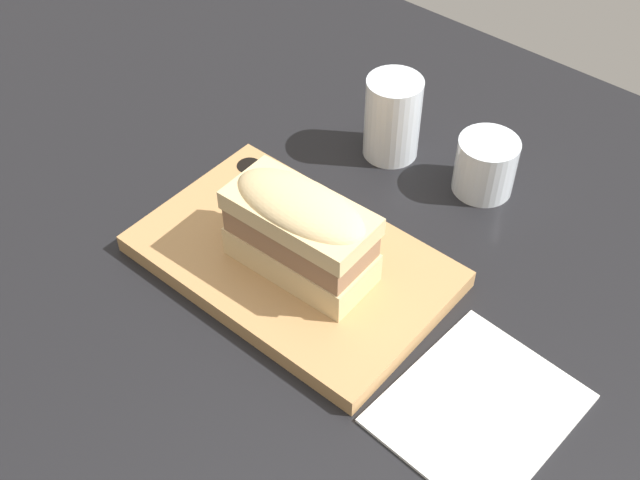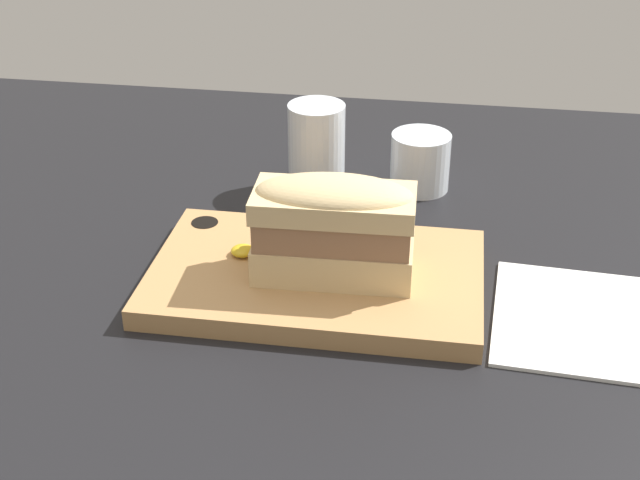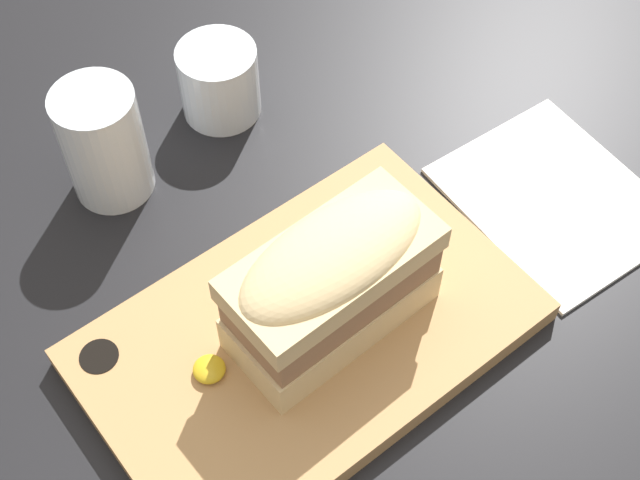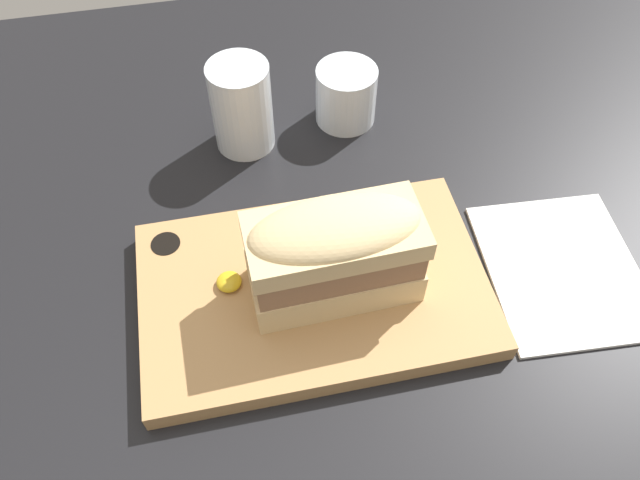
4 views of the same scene
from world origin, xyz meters
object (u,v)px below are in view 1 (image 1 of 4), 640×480
object	(u,v)px
sandwich	(300,229)
napkin	(479,408)
water_glass	(392,122)
wine_glass	(485,167)
serving_board	(292,260)

from	to	relation	value
sandwich	napkin	distance (cm)	25.64
water_glass	napkin	xyz separation A→B (cm)	(30.08, -25.97, -4.62)
wine_glass	water_glass	bearing A→B (deg)	-172.37
wine_glass	sandwich	bearing A→B (deg)	-105.64
wine_glass	napkin	world-z (taller)	wine_glass
serving_board	sandwich	size ratio (longest dim) A/B	2.11
serving_board	wine_glass	bearing A→B (deg)	69.91
serving_board	sandwich	bearing A→B (deg)	-19.66
serving_board	water_glass	distance (cm)	24.18
sandwich	wine_glass	world-z (taller)	sandwich
serving_board	wine_glass	xyz separation A→B (cm)	(9.27, 25.34, 2.27)
serving_board	napkin	bearing A→B (deg)	-5.14
water_glass	wine_glass	size ratio (longest dim) A/B	1.48
sandwich	serving_board	bearing A→B (deg)	160.34
wine_glass	napkin	bearing A→B (deg)	-58.36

